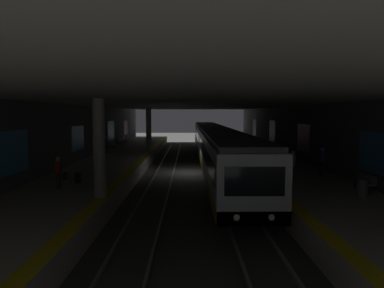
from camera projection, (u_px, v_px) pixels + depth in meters
ground_plane at (191, 173)px, 28.17m from camera, size 120.00×120.00×0.00m
track_left at (218, 172)px, 28.19m from camera, size 60.00×1.53×0.16m
track_right at (165, 172)px, 28.14m from camera, size 60.00×1.53×0.16m
platform_left at (270, 166)px, 28.19m from camera, size 60.00×5.30×1.06m
platform_right at (112, 167)px, 28.05m from camera, size 60.00×5.30×1.06m
wall_left at (305, 139)px, 28.06m from camera, size 60.00×0.56×5.60m
wall_right at (77, 139)px, 27.86m from camera, size 60.00×0.56×5.60m
ceiling_slab at (191, 103)px, 27.66m from camera, size 60.00×19.40×0.40m
pillar_near at (99, 148)px, 15.57m from camera, size 0.56×0.56×4.55m
pillar_far at (149, 129)px, 34.99m from camera, size 0.56×0.56×4.55m
metro_train at (214, 144)px, 32.66m from camera, size 40.55×2.83×3.49m
bench_left_mid at (364, 181)px, 16.88m from camera, size 1.70×0.47×0.86m
bench_left_far at (275, 147)px, 34.07m from camera, size 1.70×0.47×0.86m
bench_right_near at (114, 144)px, 37.60m from camera, size 1.70×0.47×0.86m
bench_right_mid at (121, 141)px, 41.69m from camera, size 1.70×0.47×0.86m
bench_right_far at (125, 140)px, 43.96m from camera, size 1.70×0.47×0.86m
person_waiting_near at (106, 144)px, 33.16m from camera, size 0.60×0.23×1.65m
person_walking_mid at (58, 171)px, 17.53m from camera, size 0.60×0.22×1.63m
person_standing_far at (293, 164)px, 19.52m from camera, size 0.60×0.24×1.74m
person_boarding at (322, 160)px, 21.13m from camera, size 0.60×0.24×1.75m
suitcase_rolling at (78, 178)px, 18.90m from camera, size 0.41×0.27×0.87m
backpack_on_floor at (65, 176)px, 19.95m from camera, size 0.30×0.20×0.40m
trash_bin at (362, 188)px, 15.60m from camera, size 0.44×0.44×0.85m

